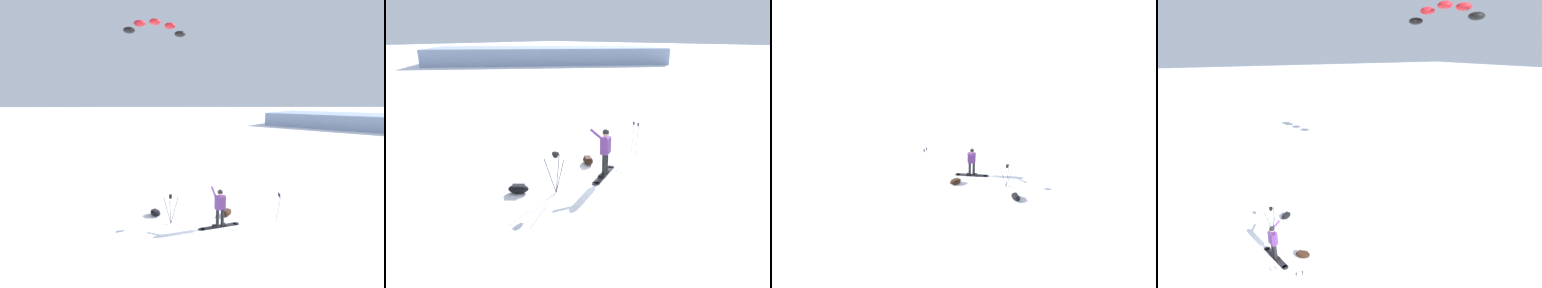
% 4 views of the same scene
% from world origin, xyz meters
% --- Properties ---
extents(ground_plane, '(300.00, 300.00, 0.00)m').
position_xyz_m(ground_plane, '(0.00, 0.00, 0.00)').
color(ground_plane, white).
extents(snowboarder, '(0.60, 0.61, 1.65)m').
position_xyz_m(snowboarder, '(-0.40, -0.79, 0.99)').
color(snowboarder, black).
rests_on(snowboarder, ground_plane).
extents(snowboard, '(1.78, 0.74, 0.10)m').
position_xyz_m(snowboard, '(-0.38, -0.81, 0.02)').
color(snowboard, black).
rests_on(snowboard, ground_plane).
extents(gear_bag_large, '(0.67, 0.73, 0.27)m').
position_xyz_m(gear_bag_large, '(-0.86, -1.89, 0.14)').
color(gear_bag_large, black).
rests_on(gear_bag_large, ground_plane).
extents(camera_tripod, '(0.64, 0.55, 1.30)m').
position_xyz_m(camera_tripod, '(1.65, -1.11, 0.93)').
color(camera_tripod, '#262628').
rests_on(camera_tripod, ground_plane).
extents(gear_bag_small, '(0.68, 0.71, 0.26)m').
position_xyz_m(gear_bag_small, '(2.40, -1.97, 0.14)').
color(gear_bag_small, black).
rests_on(gear_bag_small, ground_plane).
extents(ski_poles, '(0.18, 0.27, 1.30)m').
position_xyz_m(ski_poles, '(-2.97, -1.19, 0.85)').
color(ski_poles, gray).
rests_on(ski_poles, ground_plane).
extents(distant_ridge, '(36.30, 34.72, 2.45)m').
position_xyz_m(distant_ridge, '(-32.61, -35.98, 1.23)').
color(distant_ridge, '#8FA2C2').
rests_on(distant_ridge, ground_plane).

